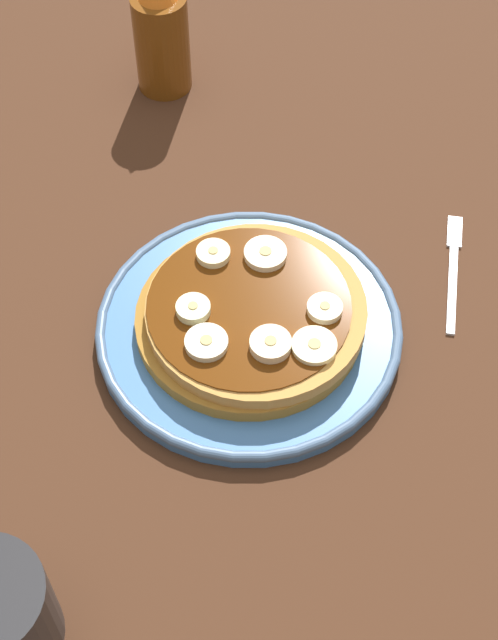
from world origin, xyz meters
TOP-DOWN VIEW (x-y plane):
  - ground_plane at (0.00, 0.00)cm, footprint 140.00×140.00cm
  - plate at (0.00, 0.00)cm, footprint 24.67×24.67cm
  - pancake_stack at (0.13, 0.33)cm, footprint 18.20×18.18cm
  - banana_slice_0 at (-5.08, 0.83)cm, footprint 3.49×3.49cm
  - banana_slice_1 at (-4.68, -3.36)cm, footprint 2.77×2.77cm
  - banana_slice_2 at (3.85, 2.00)cm, footprint 3.20×3.20cm
  - banana_slice_3 at (4.12, -2.82)cm, footprint 3.32×3.32cm
  - banana_slice_4 at (0.45, 5.89)cm, footprint 2.79×2.79cm
  - banana_slice_5 at (1.10, -4.22)cm, footprint 2.70×2.70cm
  - banana_slice_6 at (3.55, 5.29)cm, footprint 3.46×3.46cm
  - fork at (-8.75, 16.67)cm, footprint 13.04×1.76cm
  - syrup_bottle at (-29.95, -11.37)cm, footprint 5.33×5.33cm

SIDE VIEW (x-z plane):
  - ground_plane at x=0.00cm, z-range -3.00..0.00cm
  - fork at x=-8.75cm, z-range 0.00..0.50cm
  - plate at x=0.00cm, z-range 0.06..1.57cm
  - pancake_stack at x=0.13cm, z-range 1.23..3.82cm
  - banana_slice_6 at x=3.55cm, z-range 3.66..4.34cm
  - banana_slice_3 at x=4.12cm, z-range 3.66..4.48cm
  - banana_slice_4 at x=0.45cm, z-range 3.66..4.49cm
  - banana_slice_0 at x=-5.08cm, z-range 3.66..4.50cm
  - banana_slice_1 at x=-4.68cm, z-range 3.66..4.56cm
  - banana_slice_5 at x=1.10cm, z-range 3.66..4.64cm
  - banana_slice_2 at x=3.85cm, z-range 3.66..4.69cm
  - syrup_bottle at x=-29.95cm, z-range -0.71..12.51cm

